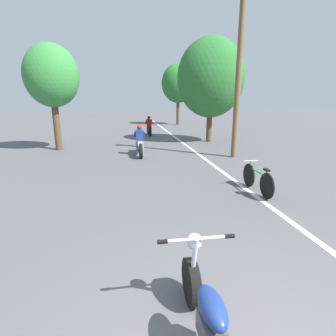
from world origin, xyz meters
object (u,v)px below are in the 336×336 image
Objects in this scene: roadside_tree_right_near at (211,78)px; motorcycle_rider_lead at (140,144)px; bicycle_parked at (257,179)px; motorcycle_foreground at (209,320)px; utility_pole at (239,68)px; roadside_tree_right_far at (178,84)px; roadside_tree_left at (52,76)px; motorcycle_rider_far at (149,128)px.

roadside_tree_right_near is 6.43m from motorcycle_rider_lead.
motorcycle_rider_lead is 6.29m from bicycle_parked.
bicycle_parked is (2.89, -5.59, -0.15)m from motorcycle_rider_lead.
bicycle_parked is at bearing -62.63° from motorcycle_rider_lead.
motorcycle_foreground is at bearing -89.33° from motorcycle_rider_lead.
utility_pole is 16.21m from roadside_tree_right_far.
motorcycle_rider_lead reaches higher than motorcycle_foreground.
roadside_tree_right_far is at bearing 88.14° from roadside_tree_right_near.
roadside_tree_right_near is 1.18× the size of roadside_tree_left.
roadside_tree_right_far is 15.80m from roadside_tree_left.
bicycle_parked is at bearing -81.74° from motorcycle_rider_far.
bicycle_parked is (6.90, -7.55, -3.19)m from roadside_tree_left.
roadside_tree_left is at bearing 159.25° from utility_pole.
roadside_tree_left is 5.40m from motorcycle_rider_lead.
roadside_tree_right_near is 3.53× the size of bicycle_parked.
roadside_tree_left is 10.72m from bicycle_parked.
motorcycle_rider_lead is 1.29× the size of bicycle_parked.
roadside_tree_right_far reaches higher than motorcycle_rider_lead.
utility_pole reaches higher than roadside_tree_left.
roadside_tree_left is 2.42× the size of motorcycle_foreground.
roadside_tree_right_near is 8.53m from roadside_tree_left.
utility_pole reaches higher than motorcycle_foreground.
roadside_tree_right_far is at bearing 72.46° from motorcycle_rider_lead.
utility_pole is at bearing 65.83° from motorcycle_foreground.
motorcycle_foreground reaches higher than bicycle_parked.
utility_pole is at bearing -69.55° from motorcycle_rider_far.
roadside_tree_right_near is 2.86× the size of motorcycle_foreground.
roadside_tree_left is 2.33× the size of motorcycle_rider_lead.
utility_pole is at bearing -20.75° from roadside_tree_left.
motorcycle_rider_far is at bearing 110.45° from utility_pole.
bicycle_parked is (1.83, -12.62, -0.16)m from motorcycle_rider_far.
roadside_tree_right_near reaches higher than roadside_tree_left.
bicycle_parked is (-1.88, -20.68, -3.72)m from roadside_tree_right_far.
roadside_tree_left is at bearing -170.04° from roadside_tree_right_near.
motorcycle_rider_lead is at bearing -107.54° from roadside_tree_right_far.
roadside_tree_right_near is at bearing 72.32° from motorcycle_foreground.
bicycle_parked is (-1.20, -4.48, -3.37)m from utility_pole.
roadside_tree_left reaches higher than motorcycle_rider_lead.
roadside_tree_left is 2.50× the size of motorcycle_rider_far.
motorcycle_rider_lead is (-4.77, -15.09, -3.56)m from roadside_tree_right_far.
motorcycle_foreground is at bearing -107.68° from roadside_tree_right_near.
utility_pole is 5.32m from motorcycle_rider_lead.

